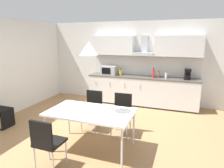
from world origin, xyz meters
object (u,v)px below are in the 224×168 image
bottle_red (153,73)px  bottle_white (166,75)px  bottle_brown (158,75)px  chair_near_left (46,140)px  microwave (109,70)px  guitar_amp (0,117)px  chair_far_right (122,110)px  bottle_yellow (121,72)px  coffee_maker (188,74)px  dining_table (91,113)px  pendant_lamp (89,49)px  chair_far_left (93,106)px

bottle_red → bottle_white: size_ratio=1.54×
bottle_brown → chair_near_left: bearing=-108.1°
microwave → guitar_amp: 3.29m
chair_far_right → bottle_white: bearing=70.4°
bottle_yellow → bottle_white: bearing=1.1°
chair_far_right → guitar_amp: 2.89m
microwave → bottle_red: bottle_red is taller
coffee_maker → bottle_white: (-0.58, -0.01, -0.07)m
coffee_maker → bottle_white: 0.59m
dining_table → chair_far_right: (0.35, 0.82, -0.17)m
guitar_amp → bottle_yellow: bearing=51.4°
guitar_amp → pendant_lamp: bearing=-3.7°
guitar_amp → chair_far_right: bearing=13.4°
bottle_red → chair_near_left: 3.78m
bottle_brown → chair_near_left: size_ratio=0.25×
microwave → coffee_maker: coffee_maker is taller
microwave → dining_table: microwave is taller
coffee_maker → bottle_brown: coffee_maker is taller
bottle_yellow → chair_far_left: bearing=-90.8°
microwave → guitar_amp: (-1.74, -2.67, -0.82)m
microwave → bottle_yellow: size_ratio=2.23×
microwave → bottle_yellow: bearing=-1.8°
dining_table → chair_far_right: bearing=67.2°
chair_far_left → chair_near_left: (-0.00, -1.65, 0.00)m
bottle_white → chair_far_right: bearing=-109.6°
chair_near_left → pendant_lamp: 1.61m
guitar_amp → pendant_lamp: 2.95m
pendant_lamp → chair_far_right: bearing=67.2°
microwave → coffee_maker: 2.35m
microwave → bottle_red: size_ratio=1.60×
coffee_maker → pendant_lamp: size_ratio=0.94×
coffee_maker → pendant_lamp: (-1.65, -2.86, 0.82)m
bottle_brown → chair_far_left: bottle_brown is taller
chair_far_right → pendant_lamp: bearing=-112.8°
bottle_brown → dining_table: size_ratio=0.14×
microwave → chair_far_left: microwave is taller
bottle_red → dining_table: (-0.70, -2.78, -0.32)m
bottle_yellow → guitar_amp: (-2.13, -2.66, -0.77)m
bottle_white → bottle_brown: 0.22m
bottle_white → chair_near_left: 3.96m
coffee_maker → chair_near_left: (-2.00, -3.68, -0.51)m
bottle_red → bottle_brown: bottle_red is taller
microwave → bottle_yellow: microwave is taller
coffee_maker → dining_table: (-1.65, -2.86, -0.34)m
microwave → guitar_amp: microwave is taller
dining_table → coffee_maker: bearing=60.0°
coffee_maker → bottle_yellow: bearing=-178.9°
bottle_brown → microwave: bearing=179.9°
bottle_red → chair_far_left: size_ratio=0.34×
chair_near_left → coffee_maker: bearing=61.5°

